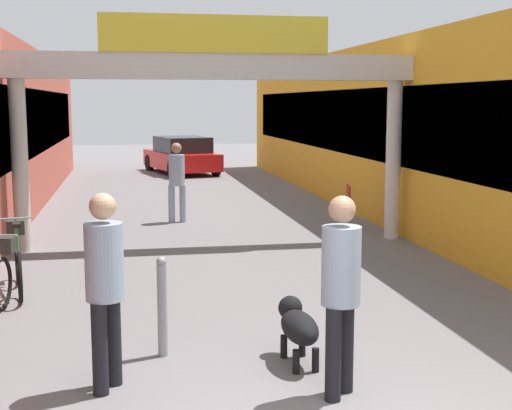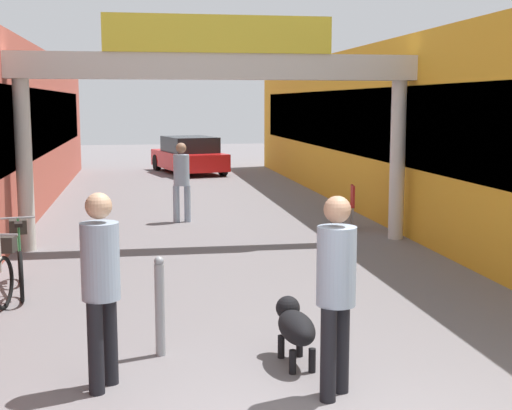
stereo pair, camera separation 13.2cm
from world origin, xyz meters
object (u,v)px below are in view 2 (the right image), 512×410
Objects in this scene: bicycle_green_farthest at (20,259)px; bollard_post_metal at (160,305)px; pedestrian_companion at (101,277)px; cafe_chair_red_nearer at (348,202)px; parked_car_red at (189,155)px; dog_on_leash at (295,325)px; pedestrian_with_dog at (336,283)px; pedestrian_carrying_crate at (181,177)px.

bollard_post_metal is at bearing -57.79° from bicycle_green_farthest.
pedestrian_companion is 8.84m from cafe_chair_red_nearer.
parked_car_red is at bearing 83.70° from pedestrian_companion.
parked_car_red is at bearing 101.00° from cafe_chair_red_nearer.
dog_on_leash is 7.71m from cafe_chair_red_nearer.
pedestrian_with_dog is 1.00× the size of pedestrian_companion.
bicycle_green_farthest is at bearing -115.56° from pedestrian_carrying_crate.
pedestrian_with_dog is 1.06× the size of bicycle_green_farthest.
pedestrian_carrying_crate is 1.92× the size of cafe_chair_red_nearer.
dog_on_leash is 0.93× the size of cafe_chair_red_nearer.
pedestrian_companion is 2.00× the size of cafe_chair_red_nearer.
pedestrian_carrying_crate is (1.25, 8.94, -0.05)m from pedestrian_companion.
pedestrian_carrying_crate is at bearing 93.84° from dog_on_leash.
cafe_chair_red_nearer is at bearing -79.00° from parked_car_red.
pedestrian_companion is at bearing -96.30° from parked_car_red.
cafe_chair_red_nearer is (2.70, 7.22, 0.16)m from dog_on_leash.
bollard_post_metal reaches higher than cafe_chair_red_nearer.
dog_on_leash is at bearing -18.28° from bollard_post_metal.
pedestrian_companion is 3.91m from bicycle_green_farthest.
pedestrian_companion reaches higher than pedestrian_carrying_crate.
bollard_post_metal is 18.98m from parked_car_red.
pedestrian_carrying_crate is 8.20m from bollard_post_metal.
bicycle_green_farthest is at bearing 133.30° from dog_on_leash.
parked_car_red is at bearing 85.10° from pedestrian_carrying_crate.
bicycle_green_farthest is (-3.11, 3.30, 0.05)m from dog_on_leash.
pedestrian_carrying_crate is 2.06× the size of dog_on_leash.
bicycle_green_farthest is (-2.53, -5.29, -0.54)m from pedestrian_carrying_crate.
bollard_post_metal reaches higher than dog_on_leash.
dog_on_leash is (0.58, -8.59, -0.60)m from pedestrian_carrying_crate.
pedestrian_carrying_crate is at bearing 64.44° from bicycle_green_farthest.
pedestrian_carrying_crate is at bearing -94.90° from parked_car_red.
bicycle_green_farthest is 16.41m from parked_car_red.
pedestrian_carrying_crate is 0.40× the size of parked_car_red.
bollard_post_metal is at bearing -95.06° from pedestrian_carrying_crate.
cafe_chair_red_nearer is (4.00, 6.79, 0.02)m from bollard_post_metal.
pedestrian_with_dog reaches higher than parked_car_red.
bicycle_green_farthest is (-3.27, 4.16, -0.59)m from pedestrian_with_dog.
bollard_post_metal is at bearing -94.97° from parked_car_red.
bicycle_green_farthest is 7.01m from cafe_chair_red_nearer.
dog_on_leash is 0.19× the size of parked_car_red.
pedestrian_with_dog is 20.20m from parked_car_red.
bollard_post_metal is at bearing 161.72° from dog_on_leash.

